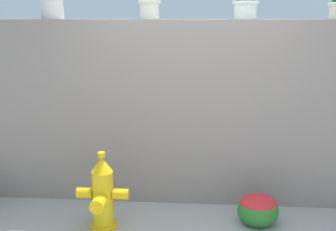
# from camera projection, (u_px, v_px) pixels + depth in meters

# --- Properties ---
(stone_wall) EXTENTS (5.64, 0.41, 2.03)m
(stone_wall) POSITION_uv_depth(u_px,v_px,m) (192.00, 112.00, 4.84)
(stone_wall) COLOR gray
(stone_wall) RESTS_ON ground
(fire_hydrant) EXTENTS (0.52, 0.41, 0.78)m
(fire_hydrant) POSITION_uv_depth(u_px,v_px,m) (103.00, 195.00, 4.25)
(fire_hydrant) COLOR yellow
(fire_hydrant) RESTS_ON ground
(flower_bush_right) EXTENTS (0.41, 0.37, 0.33)m
(flower_bush_right) POSITION_uv_depth(u_px,v_px,m) (258.00, 208.00, 4.35)
(flower_bush_right) COLOR #296F27
(flower_bush_right) RESTS_ON ground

